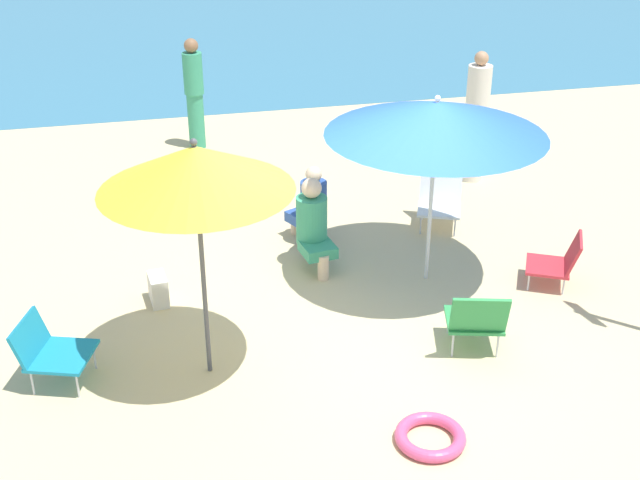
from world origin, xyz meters
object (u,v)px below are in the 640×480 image
Objects in this scene: umbrella_blue at (436,118)px; beach_bag at (158,289)px; person_c at (313,223)px; beach_chair_a at (559,261)px; beach_chair_b at (476,318)px; beach_chair_c at (49,349)px; person_a at (311,204)px; swim_ring at (430,437)px; person_d at (194,93)px; umbrella_yellow at (195,169)px; person_b at (476,117)px; beach_chair_d at (440,198)px.

umbrella_blue reaches higher than beach_bag.
person_c reaches higher than beach_bag.
beach_chair_a is 1.61m from beach_chair_b.
beach_chair_c is 2.28× the size of beach_bag.
beach_bag is (0.96, 1.11, -0.17)m from beach_chair_c.
person_a is (-0.99, 1.11, -1.29)m from umbrella_blue.
swim_ring is at bearing -108.93° from umbrella_blue.
person_d is 5.18× the size of beach_bag.
beach_chair_b is (2.36, -0.26, -1.54)m from umbrella_yellow.
umbrella_yellow is 5.36m from person_b.
beach_chair_a is at bearing 65.08° from person_d.
person_c reaches higher than swim_ring.
beach_chair_c is at bearing -40.40° from beach_chair_d.
swim_ring is at bearing 157.04° from person_a.
umbrella_yellow is 2.76m from swim_ring.
umbrella_blue is at bearing 55.50° from person_d.
person_a is (-0.95, 2.50, 0.11)m from beach_chair_b.
beach_chair_b is at bearing -91.84° from umbrella_blue.
umbrella_blue is at bearing 25.16° from umbrella_yellow.
umbrella_blue is 3.24× the size of beach_chair_a.
person_b reaches higher than beach_chair_d.
beach_chair_c is at bearing 33.68° from beach_chair_a.
person_b is at bearing 165.45° from beach_chair_d.
person_c is at bearing 154.63° from umbrella_blue.
person_b reaches higher than swim_ring.
beach_chair_d reaches higher than beach_chair_a.
person_b reaches higher than person_c.
beach_chair_c is 1.47m from beach_bag.
beach_chair_d is at bearing 38.10° from umbrella_yellow.
person_a reaches higher than beach_chair_b.
swim_ring is (1.56, -1.33, -1.85)m from umbrella_yellow.
person_b is 1.72× the size of person_c.
beach_chair_b is 0.42× the size of person_d.
beach_chair_a is 4.07m from beach_bag.
person_d is at bearing -175.91° from person_c.
person_d is at bearing 79.35° from beach_bag.
beach_chair_c is at bearing 101.92° from person_a.
person_d reaches higher than beach_chair_b.
beach_chair_d is (0.63, 2.61, -0.02)m from beach_chair_b.
beach_chair_c is (-4.98, -0.53, 0.04)m from beach_chair_a.
beach_chair_a is 1.79m from beach_chair_d.
swim_ring is at bearing 158.50° from beach_chair_b.
person_c reaches higher than beach_chair_d.
person_d is 7.06m from swim_ring.
umbrella_blue is at bearing -163.45° from person_a.
person_b is at bearing 91.04° from person_d.
beach_chair_c is at bearing -130.87° from beach_bag.
umbrella_yellow is 2.83m from beach_chair_b.
umbrella_yellow is 6.94× the size of beach_bag.
umbrella_blue reaches higher than beach_chair_d.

